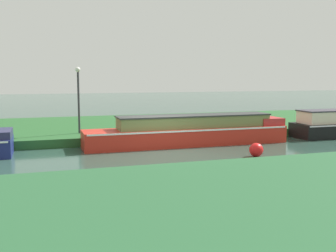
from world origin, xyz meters
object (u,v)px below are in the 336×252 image
red_barge (192,131)px  channel_buoy (256,150)px  mooring_post_near (140,126)px  lamp_post (78,92)px  mooring_post_far (209,123)px

red_barge → channel_buoy: red_barge is taller
red_barge → mooring_post_near: (-2.10, 1.42, 0.13)m
red_barge → mooring_post_near: 2.54m
mooring_post_near → channel_buoy: mooring_post_near is taller
lamp_post → red_barge: bearing=-27.1°
red_barge → lamp_post: 5.68m
red_barge → lamp_post: lamp_post is taller
mooring_post_far → channel_buoy: 4.87m
red_barge → mooring_post_far: size_ratio=11.70×
lamp_post → channel_buoy: (6.18, -5.88, -2.09)m
lamp_post → mooring_post_near: size_ratio=4.48×
lamp_post → mooring_post_near: 3.33m
red_barge → channel_buoy: 3.69m
mooring_post_far → channel_buoy: size_ratio=1.48×
lamp_post → mooring_post_far: 6.57m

